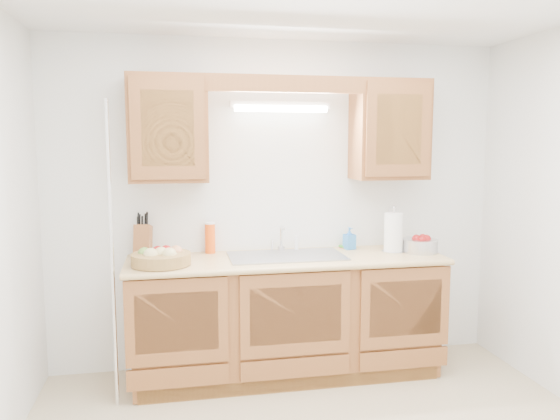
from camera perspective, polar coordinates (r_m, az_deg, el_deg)
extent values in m
cube|color=white|center=(4.24, -0.12, 0.57)|extent=(3.50, 0.02, 2.50)
cube|color=white|center=(1.47, 23.25, -12.55)|extent=(3.50, 0.02, 2.50)
cube|color=brown|center=(4.13, 0.69, -11.15)|extent=(2.20, 0.60, 0.86)
cube|color=#DBBA73|center=(4.00, 0.74, -5.21)|extent=(2.30, 0.63, 0.04)
cube|color=brown|center=(3.97, -11.62, 8.29)|extent=(0.55, 0.33, 0.75)
cube|color=brown|center=(4.30, 11.35, 8.19)|extent=(0.55, 0.33, 0.75)
cube|color=brown|center=(3.93, 0.75, 13.05)|extent=(2.20, 0.05, 0.12)
cylinder|color=white|center=(4.12, 0.14, 10.54)|extent=(0.70, 0.05, 0.05)
cube|color=white|center=(4.16, 0.06, 10.93)|extent=(0.76, 0.06, 0.05)
cube|color=#9E9EA3|center=(4.01, 0.68, -4.83)|extent=(0.84, 0.46, 0.01)
cube|color=#9E9EA3|center=(3.99, -2.29, -6.11)|extent=(0.39, 0.40, 0.16)
cube|color=#9E9EA3|center=(4.08, 3.58, -5.85)|extent=(0.39, 0.40, 0.16)
cylinder|color=silver|center=(4.20, 0.12, -4.05)|extent=(0.06, 0.06, 0.04)
cylinder|color=silver|center=(4.19, 0.12, -2.98)|extent=(0.02, 0.02, 0.16)
cylinder|color=silver|center=(4.12, 0.26, -1.87)|extent=(0.02, 0.12, 0.02)
cylinder|color=white|center=(4.22, 1.73, -3.46)|extent=(0.03, 0.03, 0.12)
cylinder|color=silver|center=(3.67, -17.15, -4.73)|extent=(0.03, 0.03, 2.00)
cube|color=white|center=(4.52, 11.80, -0.45)|extent=(0.08, 0.01, 0.12)
cylinder|color=#B48C48|center=(3.81, -12.31, -5.01)|extent=(0.46, 0.46, 0.08)
sphere|color=#D8C67F|center=(3.76, -13.36, -4.63)|extent=(0.10, 0.10, 0.10)
sphere|color=#D8C67F|center=(3.74, -11.49, -4.62)|extent=(0.10, 0.10, 0.10)
sphere|color=tan|center=(3.84, -10.82, -4.33)|extent=(0.09, 0.09, 0.09)
sphere|color=#9D1112|center=(3.87, -12.64, -4.33)|extent=(0.09, 0.09, 0.09)
sphere|color=#72A53F|center=(3.84, -13.98, -4.45)|extent=(0.09, 0.09, 0.09)
sphere|color=#D8C67F|center=(3.79, -12.33, -4.52)|extent=(0.10, 0.10, 0.10)
sphere|color=#9D1112|center=(3.90, -11.80, -4.23)|extent=(0.08, 0.08, 0.08)
cube|color=brown|center=(4.10, -14.13, -3.18)|extent=(0.14, 0.20, 0.26)
cylinder|color=black|center=(4.06, -14.64, -1.34)|extent=(0.02, 0.04, 0.10)
cylinder|color=black|center=(4.06, -14.20, -1.27)|extent=(0.02, 0.04, 0.10)
cylinder|color=black|center=(4.06, -13.76, -1.21)|extent=(0.02, 0.04, 0.10)
cylinder|color=black|center=(4.10, -14.47, -1.09)|extent=(0.02, 0.04, 0.10)
cylinder|color=black|center=(4.10, -13.88, -1.02)|extent=(0.02, 0.04, 0.10)
cylinder|color=black|center=(4.13, -14.59, -0.92)|extent=(0.02, 0.04, 0.10)
cylinder|color=black|center=(4.13, -13.72, -0.84)|extent=(0.02, 0.04, 0.10)
cylinder|color=#FE530E|center=(4.15, -7.32, -2.96)|extent=(0.09, 0.09, 0.22)
cylinder|color=white|center=(4.13, -7.34, -1.37)|extent=(0.08, 0.08, 0.01)
imported|color=blue|center=(4.30, 7.26, -2.94)|extent=(0.10, 0.10, 0.17)
cube|color=#CC333F|center=(4.37, 7.01, -3.91)|extent=(0.13, 0.10, 0.01)
cube|color=green|center=(4.37, 7.01, -3.77)|extent=(0.13, 0.10, 0.02)
cylinder|color=silver|center=(4.25, 11.72, -4.27)|extent=(0.17, 0.17, 0.01)
cylinder|color=silver|center=(4.23, 11.78, -2.05)|extent=(0.02, 0.02, 0.34)
cylinder|color=white|center=(4.23, 11.77, -2.26)|extent=(0.17, 0.17, 0.29)
sphere|color=silver|center=(4.20, 11.84, 0.26)|extent=(0.02, 0.02, 0.02)
cylinder|color=silver|center=(4.29, 14.42, -3.62)|extent=(0.30, 0.30, 0.10)
sphere|color=#9D1112|center=(4.27, 14.07, -2.97)|extent=(0.07, 0.07, 0.07)
sphere|color=#9D1112|center=(4.31, 14.69, -2.89)|extent=(0.07, 0.07, 0.07)
sphere|color=#9D1112|center=(4.25, 14.62, -3.02)|extent=(0.07, 0.07, 0.07)
sphere|color=#9D1112|center=(4.28, 15.05, -2.98)|extent=(0.07, 0.07, 0.07)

